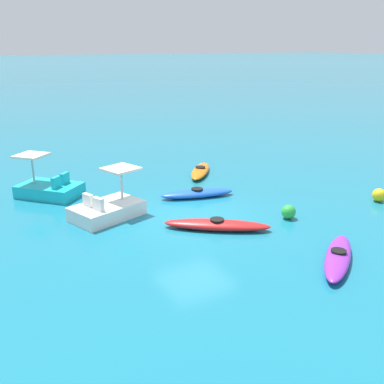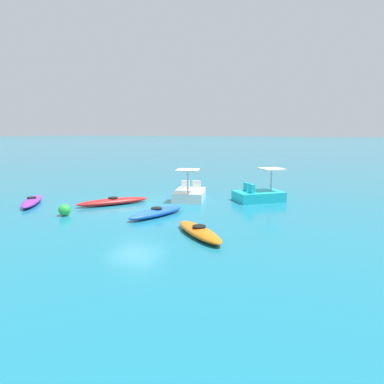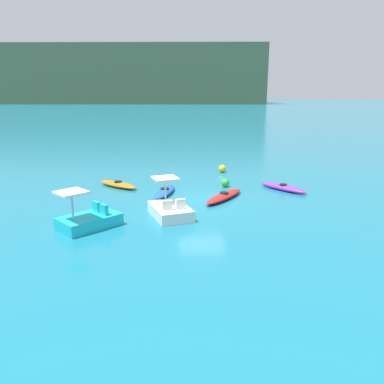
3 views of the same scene
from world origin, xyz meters
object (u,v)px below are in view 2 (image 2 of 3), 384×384
at_px(kayak_orange, 199,232).
at_px(pedal_boat_white, 190,193).
at_px(kayak_red, 113,201).
at_px(pedal_boat_cyan, 259,195).
at_px(kayak_blue, 157,212).
at_px(buoy_green, 65,210).
at_px(kayak_purple, 32,201).

bearing_deg(kayak_orange, pedal_boat_white, -61.86).
bearing_deg(kayak_red, pedal_boat_cyan, -147.81).
bearing_deg(kayak_blue, kayak_orange, 146.32).
xyz_separation_m(pedal_boat_cyan, buoy_green, (6.73, 6.64, -0.08)).
bearing_deg(kayak_red, kayak_orange, 153.31).
bearing_deg(kayak_blue, kayak_purple, 4.33).
height_order(kayak_red, pedal_boat_white, pedal_boat_white).
height_order(kayak_orange, pedal_boat_cyan, pedal_boat_cyan).
relative_size(kayak_red, buoy_green, 6.44).
distance_m(kayak_blue, buoy_green, 3.93).
bearing_deg(pedal_boat_cyan, kayak_orange, 87.15).
height_order(pedal_boat_white, buoy_green, pedal_boat_white).
relative_size(kayak_blue, buoy_green, 6.02).
bearing_deg(buoy_green, kayak_red, -99.76).
bearing_deg(kayak_blue, pedal_boat_white, -86.03).
distance_m(kayak_blue, kayak_purple, 6.82).
relative_size(kayak_orange, pedal_boat_cyan, 0.96).
distance_m(kayak_purple, pedal_boat_cyan, 11.40).
bearing_deg(kayak_orange, kayak_blue, -33.68).
relative_size(kayak_purple, pedal_boat_cyan, 1.03).
bearing_deg(pedal_boat_white, kayak_purple, 33.75).
bearing_deg(pedal_boat_white, kayak_red, 43.59).
xyz_separation_m(kayak_blue, pedal_boat_cyan, (-3.13, -5.07, 0.17)).
xyz_separation_m(kayak_orange, pedal_boat_white, (3.05, -5.71, 0.17)).
height_order(kayak_orange, kayak_purple, same).
bearing_deg(kayak_blue, buoy_green, 23.60).
xyz_separation_m(pedal_boat_white, buoy_green, (3.33, 5.43, -0.08)).
distance_m(kayak_blue, pedal_boat_white, 3.87).
xyz_separation_m(kayak_purple, pedal_boat_white, (-6.54, -4.37, 0.17)).
bearing_deg(pedal_boat_cyan, pedal_boat_white, 19.66).
xyz_separation_m(kayak_purple, pedal_boat_cyan, (-9.93, -5.58, 0.17)).
relative_size(kayak_blue, kayak_purple, 1.06).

